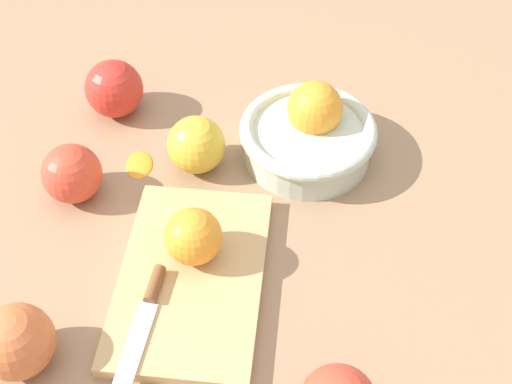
{
  "coord_description": "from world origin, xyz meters",
  "views": [
    {
      "loc": [
        0.49,
        0.13,
        0.66
      ],
      "look_at": [
        -0.05,
        0.06,
        0.04
      ],
      "focal_mm": 47.28,
      "sensor_mm": 36.0,
      "label": 1
    }
  ],
  "objects_px": {
    "orange_on_board": "(197,237)",
    "cutting_board": "(190,278)",
    "knife": "(146,311)",
    "apple_front_left": "(72,174)",
    "apple_front_right": "(16,342)",
    "bowl": "(309,133)",
    "apple_mid_left": "(196,145)",
    "apple_front_left_2": "(114,89)"
  },
  "relations": [
    {
      "from": "bowl",
      "to": "apple_front_right",
      "type": "relative_size",
      "value": 2.28
    },
    {
      "from": "cutting_board",
      "to": "apple_front_left",
      "type": "bearing_deg",
      "value": -124.49
    },
    {
      "from": "bowl",
      "to": "knife",
      "type": "xyz_separation_m",
      "value": [
        0.28,
        -0.16,
        -0.01
      ]
    },
    {
      "from": "cutting_board",
      "to": "orange_on_board",
      "type": "height_order",
      "value": "orange_on_board"
    },
    {
      "from": "knife",
      "to": "apple_front_left",
      "type": "height_order",
      "value": "apple_front_left"
    },
    {
      "from": "orange_on_board",
      "to": "apple_front_right",
      "type": "bearing_deg",
      "value": -47.81
    },
    {
      "from": "apple_front_left_2",
      "to": "apple_front_right",
      "type": "distance_m",
      "value": 0.4
    },
    {
      "from": "apple_front_left_2",
      "to": "apple_front_left",
      "type": "bearing_deg",
      "value": -4.05
    },
    {
      "from": "apple_front_left",
      "to": "orange_on_board",
      "type": "bearing_deg",
      "value": 63.22
    },
    {
      "from": "apple_front_left_2",
      "to": "apple_front_right",
      "type": "relative_size",
      "value": 1.03
    },
    {
      "from": "bowl",
      "to": "orange_on_board",
      "type": "height_order",
      "value": "bowl"
    },
    {
      "from": "orange_on_board",
      "to": "knife",
      "type": "xyz_separation_m",
      "value": [
        0.08,
        -0.04,
        -0.03
      ]
    },
    {
      "from": "orange_on_board",
      "to": "apple_front_right",
      "type": "relative_size",
      "value": 0.84
    },
    {
      "from": "cutting_board",
      "to": "apple_mid_left",
      "type": "xyz_separation_m",
      "value": [
        -0.19,
        -0.02,
        0.03
      ]
    },
    {
      "from": "orange_on_board",
      "to": "apple_front_left",
      "type": "relative_size",
      "value": 0.88
    },
    {
      "from": "cutting_board",
      "to": "apple_front_left",
      "type": "relative_size",
      "value": 3.39
    },
    {
      "from": "apple_front_left",
      "to": "apple_mid_left",
      "type": "relative_size",
      "value": 0.99
    },
    {
      "from": "bowl",
      "to": "orange_on_board",
      "type": "distance_m",
      "value": 0.23
    },
    {
      "from": "bowl",
      "to": "apple_front_left_2",
      "type": "xyz_separation_m",
      "value": [
        -0.05,
        -0.28,
        0.01
      ]
    },
    {
      "from": "bowl",
      "to": "orange_on_board",
      "type": "xyz_separation_m",
      "value": [
        0.2,
        -0.11,
        0.01
      ]
    },
    {
      "from": "apple_mid_left",
      "to": "apple_front_right",
      "type": "height_order",
      "value": "apple_front_right"
    },
    {
      "from": "apple_front_left",
      "to": "apple_front_right",
      "type": "xyz_separation_m",
      "value": [
        0.24,
        0.01,
        0.0
      ]
    },
    {
      "from": "bowl",
      "to": "apple_front_left",
      "type": "xyz_separation_m",
      "value": [
        0.11,
        -0.29,
        0.0
      ]
    },
    {
      "from": "bowl",
      "to": "apple_mid_left",
      "type": "distance_m",
      "value": 0.15
    },
    {
      "from": "cutting_board",
      "to": "apple_mid_left",
      "type": "relative_size",
      "value": 3.37
    },
    {
      "from": "knife",
      "to": "apple_mid_left",
      "type": "xyz_separation_m",
      "value": [
        -0.24,
        0.01,
        0.02
      ]
    },
    {
      "from": "bowl",
      "to": "knife",
      "type": "distance_m",
      "value": 0.32
    },
    {
      "from": "apple_front_left_2",
      "to": "bowl",
      "type": "bearing_deg",
      "value": 79.33
    },
    {
      "from": "apple_mid_left",
      "to": "apple_front_right",
      "type": "distance_m",
      "value": 0.33
    },
    {
      "from": "knife",
      "to": "apple_front_right",
      "type": "bearing_deg",
      "value": -62.38
    },
    {
      "from": "bowl",
      "to": "knife",
      "type": "height_order",
      "value": "bowl"
    },
    {
      "from": "knife",
      "to": "bowl",
      "type": "bearing_deg",
      "value": 151.21
    },
    {
      "from": "cutting_board",
      "to": "bowl",
      "type": "bearing_deg",
      "value": 152.38
    },
    {
      "from": "knife",
      "to": "apple_front_left",
      "type": "distance_m",
      "value": 0.22
    },
    {
      "from": "apple_mid_left",
      "to": "bowl",
      "type": "bearing_deg",
      "value": 106.07
    },
    {
      "from": "cutting_board",
      "to": "orange_on_board",
      "type": "distance_m",
      "value": 0.05
    },
    {
      "from": "bowl",
      "to": "cutting_board",
      "type": "relative_size",
      "value": 0.71
    },
    {
      "from": "orange_on_board",
      "to": "apple_mid_left",
      "type": "distance_m",
      "value": 0.16
    },
    {
      "from": "bowl",
      "to": "cutting_board",
      "type": "xyz_separation_m",
      "value": [
        0.23,
        -0.12,
        -0.03
      ]
    },
    {
      "from": "orange_on_board",
      "to": "cutting_board",
      "type": "bearing_deg",
      "value": -11.99
    },
    {
      "from": "apple_mid_left",
      "to": "orange_on_board",
      "type": "bearing_deg",
      "value": 11.03
    },
    {
      "from": "cutting_board",
      "to": "apple_front_left_2",
      "type": "height_order",
      "value": "apple_front_left_2"
    }
  ]
}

